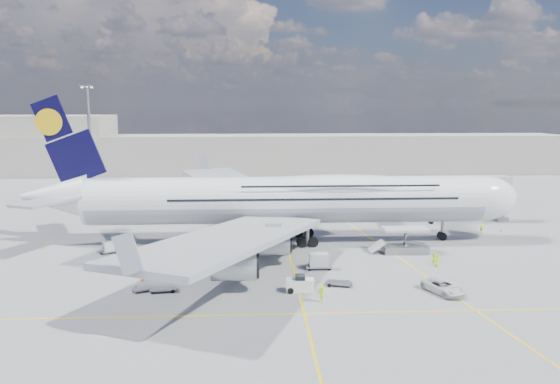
{
  "coord_description": "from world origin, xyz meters",
  "views": [
    {
      "loc": [
        -5.23,
        -73.76,
        21.63
      ],
      "look_at": [
        -1.12,
        8.0,
        8.32
      ],
      "focal_mm": 35.0,
      "sensor_mm": 36.0,
      "label": 1
    }
  ],
  "objects_px": {
    "cone_nose": "(501,230)",
    "cone_tail": "(43,246)",
    "dolly_nose_near": "(339,283)",
    "cone_wing_right_inner": "(189,254)",
    "dolly_back": "(110,247)",
    "crew_nose": "(481,227)",
    "baggage_tug": "(300,285)",
    "catering_truck_inner": "(209,208)",
    "dolly_nose_far": "(319,261)",
    "cone_wing_left_inner": "(230,223)",
    "service_van": "(443,287)",
    "jet_bridge": "(449,187)",
    "dolly_row_c": "(210,258)",
    "crew_van": "(437,260)",
    "dolly_row_a": "(163,289)",
    "crew_tug": "(322,294)",
    "cargo_loader": "(404,244)",
    "cone_wing_left_outer": "(194,204)",
    "cone_wing_right_outer": "(142,279)",
    "crew_wing": "(244,249)",
    "dolly_row_b": "(144,288)",
    "crew_loader": "(434,259)",
    "catering_truck_outer": "(176,192)",
    "light_mast": "(90,143)"
  },
  "relations": [
    {
      "from": "cone_nose",
      "to": "cone_tail",
      "type": "distance_m",
      "value": 74.34
    },
    {
      "from": "dolly_nose_near",
      "to": "cone_wing_right_inner",
      "type": "bearing_deg",
      "value": 162.13
    },
    {
      "from": "dolly_back",
      "to": "crew_nose",
      "type": "distance_m",
      "value": 60.24
    },
    {
      "from": "baggage_tug",
      "to": "catering_truck_inner",
      "type": "height_order",
      "value": "catering_truck_inner"
    },
    {
      "from": "dolly_nose_far",
      "to": "cone_wing_left_inner",
      "type": "distance_m",
      "value": 30.6
    },
    {
      "from": "catering_truck_inner",
      "to": "service_van",
      "type": "xyz_separation_m",
      "value": [
        30.07,
        -42.36,
        -1.37
      ]
    },
    {
      "from": "jet_bridge",
      "to": "dolly_row_c",
      "type": "bearing_deg",
      "value": -153.19
    },
    {
      "from": "jet_bridge",
      "to": "crew_van",
      "type": "bearing_deg",
      "value": -112.54
    },
    {
      "from": "crew_nose",
      "to": "cone_wing_right_inner",
      "type": "relative_size",
      "value": 3.23
    },
    {
      "from": "cone_nose",
      "to": "cone_wing_right_inner",
      "type": "xyz_separation_m",
      "value": [
        -51.42,
        -12.03,
        0.04
      ]
    },
    {
      "from": "dolly_back",
      "to": "cone_wing_left_inner",
      "type": "relative_size",
      "value": 6.29
    },
    {
      "from": "dolly_row_a",
      "to": "crew_tug",
      "type": "distance_m",
      "value": 18.57
    },
    {
      "from": "dolly_row_a",
      "to": "cone_wing_right_inner",
      "type": "xyz_separation_m",
      "value": [
        1.3,
        15.16,
        -0.06
      ]
    },
    {
      "from": "service_van",
      "to": "cone_wing_right_inner",
      "type": "height_order",
      "value": "service_van"
    },
    {
      "from": "jet_bridge",
      "to": "cone_nose",
      "type": "bearing_deg",
      "value": -40.43
    },
    {
      "from": "dolly_row_c",
      "to": "dolly_back",
      "type": "xyz_separation_m",
      "value": [
        -14.92,
        4.51,
        0.58
      ]
    },
    {
      "from": "cargo_loader",
      "to": "crew_van",
      "type": "height_order",
      "value": "cargo_loader"
    },
    {
      "from": "dolly_nose_near",
      "to": "crew_van",
      "type": "relative_size",
      "value": 2.01
    },
    {
      "from": "cone_wing_left_outer",
      "to": "cone_tail",
      "type": "height_order",
      "value": "cone_wing_left_outer"
    },
    {
      "from": "cone_wing_right_outer",
      "to": "catering_truck_inner",
      "type": "bearing_deg",
      "value": 81.4
    },
    {
      "from": "crew_wing",
      "to": "crew_van",
      "type": "distance_m",
      "value": 26.94
    },
    {
      "from": "dolly_row_b",
      "to": "crew_tug",
      "type": "distance_m",
      "value": 20.84
    },
    {
      "from": "dolly_nose_near",
      "to": "crew_van",
      "type": "height_order",
      "value": "crew_van"
    },
    {
      "from": "crew_van",
      "to": "jet_bridge",
      "type": "bearing_deg",
      "value": -54.67
    },
    {
      "from": "dolly_row_b",
      "to": "cone_tail",
      "type": "xyz_separation_m",
      "value": [
        -19.05,
        20.23,
        -0.04
      ]
    },
    {
      "from": "jet_bridge",
      "to": "cone_wing_left_inner",
      "type": "bearing_deg",
      "value": 176.66
    },
    {
      "from": "dolly_row_b",
      "to": "catering_truck_inner",
      "type": "height_order",
      "value": "catering_truck_inner"
    },
    {
      "from": "cone_nose",
      "to": "crew_loader",
      "type": "bearing_deg",
      "value": -134.17
    },
    {
      "from": "jet_bridge",
      "to": "crew_loader",
      "type": "xyz_separation_m",
      "value": [
        -10.52,
        -24.25,
        -6.03
      ]
    },
    {
      "from": "service_van",
      "to": "catering_truck_outer",
      "type": "bearing_deg",
      "value": 98.6
    },
    {
      "from": "dolly_row_c",
      "to": "cone_wing_right_outer",
      "type": "xyz_separation_m",
      "value": [
        -7.72,
        -8.58,
        -0.08
      ]
    },
    {
      "from": "baggage_tug",
      "to": "dolly_row_c",
      "type": "bearing_deg",
      "value": 133.73
    },
    {
      "from": "cone_wing_left_inner",
      "to": "cone_wing_right_inner",
      "type": "distance_m",
      "value": 21.02
    },
    {
      "from": "cargo_loader",
      "to": "cone_wing_left_outer",
      "type": "distance_m",
      "value": 52.35
    },
    {
      "from": "dolly_nose_far",
      "to": "crew_nose",
      "type": "height_order",
      "value": "dolly_nose_far"
    },
    {
      "from": "cargo_loader",
      "to": "crew_nose",
      "type": "distance_m",
      "value": 20.04
    },
    {
      "from": "dolly_row_a",
      "to": "crew_tug",
      "type": "height_order",
      "value": "crew_tug"
    },
    {
      "from": "catering_truck_inner",
      "to": "crew_loader",
      "type": "distance_m",
      "value": 45.19
    },
    {
      "from": "dolly_nose_far",
      "to": "cone_wing_right_outer",
      "type": "xyz_separation_m",
      "value": [
        -22.34,
        -3.82,
        -0.9
      ]
    },
    {
      "from": "cone_wing_right_inner",
      "to": "jet_bridge",
      "type": "bearing_deg",
      "value": 22.24
    },
    {
      "from": "cone_nose",
      "to": "crew_van",
      "type": "bearing_deg",
      "value": -132.69
    },
    {
      "from": "crew_nose",
      "to": "crew_loader",
      "type": "xyz_separation_m",
      "value": [
        -14.0,
        -17.63,
        -0.15
      ]
    },
    {
      "from": "cone_nose",
      "to": "light_mast",
      "type": "bearing_deg",
      "value": 158.61
    },
    {
      "from": "crew_loader",
      "to": "catering_truck_inner",
      "type": "bearing_deg",
      "value": 160.34
    },
    {
      "from": "dolly_nose_near",
      "to": "crew_loader",
      "type": "bearing_deg",
      "value": 47.29
    },
    {
      "from": "dolly_row_c",
      "to": "cone_wing_right_outer",
      "type": "relative_size",
      "value": 6.32
    },
    {
      "from": "jet_bridge",
      "to": "cone_wing_left_outer",
      "type": "xyz_separation_m",
      "value": [
        -47.8,
        21.06,
        -6.56
      ]
    },
    {
      "from": "catering_truck_inner",
      "to": "cone_tail",
      "type": "xyz_separation_m",
      "value": [
        -23.6,
        -19.58,
        -1.88
      ]
    },
    {
      "from": "crew_wing",
      "to": "cone_tail",
      "type": "height_order",
      "value": "crew_wing"
    },
    {
      "from": "cargo_loader",
      "to": "crew_wing",
      "type": "relative_size",
      "value": 4.92
    }
  ]
}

